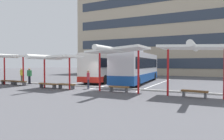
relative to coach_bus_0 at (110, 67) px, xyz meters
The scene contains 21 objects.
ground_plane 7.60m from the coach_bus_0, 74.05° to the right, with size 160.00×160.00×0.00m, color #515156.
terminal_building 23.40m from the coach_bus_0, 84.58° to the left, with size 35.72×13.70×23.24m.
coach_bus_0 is the anchor object (origin of this frame).
coach_bus_1 3.93m from the coach_bus_0, 10.67° to the right, with size 3.50×12.37×3.69m.
lane_stripe_0 2.94m from the coach_bus_0, 155.21° to the right, with size 0.16×14.00×0.01m, color white.
lane_stripe_1 2.85m from the coach_bus_0, 26.07° to the right, with size 0.16×14.00×0.01m, color white.
lane_stripe_2 6.53m from the coach_bus_0, ahead, with size 0.16×14.00×0.01m, color white.
waiting_shelter_0 11.22m from the coach_bus_0, 127.21° to the right, with size 3.83×4.84×3.12m.
bench_0 11.62m from the coach_bus_0, 131.53° to the right, with size 1.64×0.58×0.45m.
bench_1 10.54m from the coach_bus_0, 124.05° to the right, with size 1.79×0.55×0.45m.
waiting_shelter_1 9.39m from the coach_bus_0, 94.06° to the right, with size 3.82×4.56×2.88m.
bench_2 9.43m from the coach_bus_0, 99.64° to the right, with size 2.02×0.62×0.45m.
bench_3 8.97m from the coach_bus_0, 88.46° to the right, with size 1.71×0.51×0.45m.
waiting_shelter_2 10.38m from the coach_bus_0, 60.57° to the right, with size 4.22×4.93×3.43m.
bench_4 10.04m from the coach_bus_0, 59.42° to the right, with size 1.58×0.42×0.45m.
waiting_shelter_3 13.80m from the coach_bus_0, 40.51° to the right, with size 4.37×4.70×3.38m.
bench_5 13.62m from the coach_bus_0, 39.62° to the right, with size 1.66×0.63×0.45m.
platform_kerb 7.37m from the coach_bus_0, 73.54° to the right, with size 44.00×0.24×0.12m, color #ADADA8.
waiting_passenger_0 9.46m from the coach_bus_0, 130.59° to the right, with size 0.50×0.24×1.70m.
waiting_passenger_1 10.45m from the coach_bus_0, 141.52° to the right, with size 0.53×0.39×1.68m.
waiting_passenger_3 8.17m from the coach_bus_0, 76.78° to the right, with size 0.41×0.51×1.61m.
Camera 1 is at (9.38, -15.45, 2.15)m, focal length 32.31 mm.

